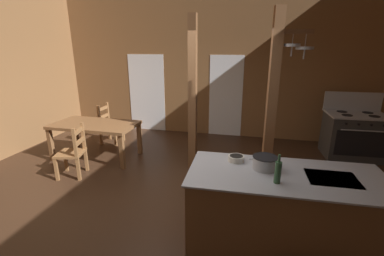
% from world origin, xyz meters
% --- Properties ---
extents(ground_plane, '(8.60, 7.71, 0.10)m').
position_xyz_m(ground_plane, '(0.00, 0.00, -0.05)').
color(ground_plane, '#382316').
extents(wall_back, '(8.60, 0.14, 4.43)m').
position_xyz_m(wall_back, '(0.00, 3.52, 2.21)').
color(wall_back, brown).
rests_on(wall_back, ground_plane).
extents(glazed_door_back_left, '(1.00, 0.01, 2.05)m').
position_xyz_m(glazed_door_back_left, '(-1.76, 3.45, 1.02)').
color(glazed_door_back_left, white).
rests_on(glazed_door_back_left, ground_plane).
extents(glazed_panel_back_right, '(0.84, 0.01, 2.05)m').
position_xyz_m(glazed_panel_back_right, '(0.39, 3.45, 1.02)').
color(glazed_panel_back_right, white).
rests_on(glazed_panel_back_right, ground_plane).
extents(kitchen_island, '(2.19, 1.04, 0.90)m').
position_xyz_m(kitchen_island, '(1.50, -0.44, 0.45)').
color(kitchen_island, brown).
rests_on(kitchen_island, ground_plane).
extents(stove_range, '(1.18, 0.87, 1.32)m').
position_xyz_m(stove_range, '(3.17, 2.63, 0.48)').
color(stove_range, '#323232').
rests_on(stove_range, ground_plane).
extents(support_post_with_pot_rack, '(0.59, 0.28, 2.78)m').
position_xyz_m(support_post_with_pot_rack, '(1.38, 0.78, 1.49)').
color(support_post_with_pot_rack, brown).
rests_on(support_post_with_pot_rack, ground_plane).
extents(support_post_center, '(0.14, 0.14, 2.78)m').
position_xyz_m(support_post_center, '(0.02, 1.32, 1.39)').
color(support_post_center, brown).
rests_on(support_post_center, ground_plane).
extents(dining_table, '(1.71, 0.91, 0.74)m').
position_xyz_m(dining_table, '(-2.05, 1.36, 0.65)').
color(dining_table, brown).
rests_on(dining_table, ground_plane).
extents(ladderback_chair_near_window, '(0.45, 0.45, 0.95)m').
position_xyz_m(ladderback_chair_near_window, '(-2.25, 2.24, 0.45)').
color(ladderback_chair_near_window, olive).
rests_on(ladderback_chair_near_window, ground_plane).
extents(ladderback_chair_by_post, '(0.54, 0.54, 0.95)m').
position_xyz_m(ladderback_chair_by_post, '(-1.97, 0.51, 0.45)').
color(ladderback_chair_by_post, olive).
rests_on(ladderback_chair_by_post, ground_plane).
extents(stockpot_on_counter, '(0.35, 0.28, 0.15)m').
position_xyz_m(stockpot_on_counter, '(1.26, -0.35, 0.98)').
color(stockpot_on_counter, '#A8AAB2').
rests_on(stockpot_on_counter, kitchen_island).
extents(mixing_bowl_on_counter, '(0.20, 0.20, 0.07)m').
position_xyz_m(mixing_bowl_on_counter, '(0.93, -0.21, 0.93)').
color(mixing_bowl_on_counter, silver).
rests_on(mixing_bowl_on_counter, kitchen_island).
extents(bottle_tall_on_counter, '(0.07, 0.07, 0.32)m').
position_xyz_m(bottle_tall_on_counter, '(1.38, -0.66, 1.02)').
color(bottle_tall_on_counter, '#2D5638').
rests_on(bottle_tall_on_counter, kitchen_island).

